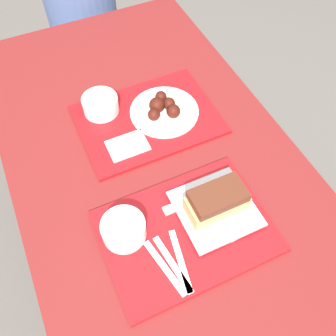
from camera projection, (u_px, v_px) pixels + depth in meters
The scene contains 15 objects.
ground_plane at pixel (166, 268), 1.75m from camera, with size 12.00×12.00×0.00m, color #605B56.
picnic_table at pixel (164, 194), 1.18m from camera, with size 0.85×1.71×0.78m.
picnic_bench_far at pixel (82, 68), 2.00m from camera, with size 0.81×0.28×0.42m.
tray_near at pixel (186, 231), 1.00m from camera, with size 0.45×0.32×0.01m.
tray_far at pixel (148, 119), 1.23m from camera, with size 0.45×0.32×0.01m.
bowl_coleslaw_near at pixel (124, 229), 0.96m from camera, with size 0.12×0.12×0.06m.
brisket_sandwich_plate at pixel (216, 204), 1.00m from camera, with size 0.20×0.20×0.09m.
plastic_fork_near at pixel (173, 264), 0.94m from camera, with size 0.04×0.17×0.00m.
plastic_knife_near at pixel (181, 261), 0.94m from camera, with size 0.04×0.17×0.00m.
plastic_spoon_near at pixel (165, 268), 0.93m from camera, with size 0.05×0.17×0.00m.
condiment_packet at pixel (170, 209), 1.03m from camera, with size 0.04×0.03×0.01m.
bowl_coleslaw_far at pixel (100, 104), 1.21m from camera, with size 0.12×0.12×0.06m.
wings_plate_far at pixel (164, 109), 1.22m from camera, with size 0.23×0.23×0.06m.
napkin_far at pixel (128, 146), 1.15m from camera, with size 0.12×0.09×0.01m.
person_seated_across at pixel (81, 7), 1.74m from camera, with size 0.33×0.33×0.65m.
Camera 1 is at (-0.24, -0.55, 1.70)m, focal length 40.00 mm.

